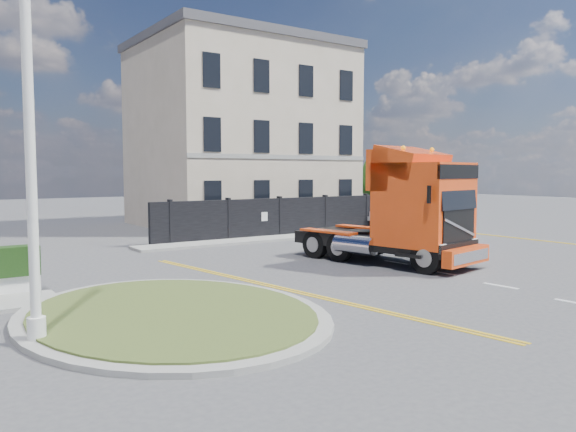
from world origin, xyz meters
TOP-DOWN VIEW (x-y plane):
  - ground at (0.00, 0.00)m, footprint 120.00×120.00m
  - traffic_island at (-7.00, -3.00)m, footprint 6.80×6.80m
  - hoarding_fence at (6.55, 9.00)m, footprint 18.80×0.25m
  - georgian_building at (6.00, 16.50)m, footprint 12.30×10.30m
  - tree at (14.38, 12.10)m, footprint 3.20×3.20m
  - pavement_far at (6.00, 8.10)m, footprint 20.00×1.60m
  - truck at (2.89, -0.97)m, footprint 3.78×7.26m
  - flatbed_pickup at (11.07, 7.12)m, footprint 2.60×4.85m
  - lamppost_island at (-10.00, -3.50)m, footprint 0.27×0.55m

SIDE VIEW (x-z plane):
  - ground at x=0.00m, z-range 0.00..0.00m
  - pavement_far at x=6.00m, z-range 0.00..0.12m
  - traffic_island at x=-7.00m, z-range 0.00..0.16m
  - hoarding_fence at x=6.55m, z-range 0.00..2.00m
  - flatbed_pickup at x=11.07m, z-range 0.07..1.98m
  - truck at x=2.89m, z-range -0.22..3.92m
  - tree at x=14.38m, z-range 0.65..5.45m
  - lamppost_island at x=-10.00m, z-range 0.18..9.05m
  - georgian_building at x=6.00m, z-range -0.63..12.17m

